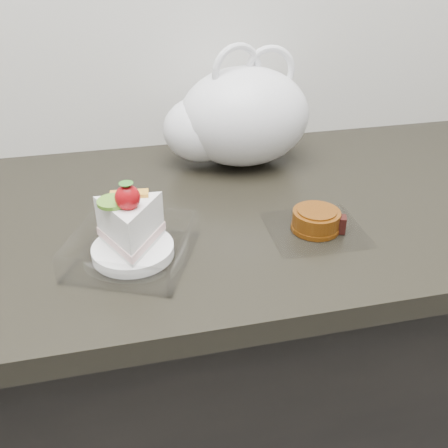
% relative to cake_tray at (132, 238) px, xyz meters
% --- Properties ---
extents(counter, '(2.04, 0.64, 0.90)m').
position_rel_cake_tray_xyz_m(counter, '(0.05, 0.14, -0.48)').
color(counter, black).
rests_on(counter, ground).
extents(cake_tray, '(0.22, 0.22, 0.13)m').
position_rel_cake_tray_xyz_m(cake_tray, '(0.00, 0.00, 0.00)').
color(cake_tray, white).
rests_on(cake_tray, counter).
extents(mooncake_wrap, '(0.16, 0.15, 0.04)m').
position_rel_cake_tray_xyz_m(mooncake_wrap, '(0.30, 0.01, -0.02)').
color(mooncake_wrap, white).
rests_on(mooncake_wrap, counter).
extents(plastic_bag, '(0.32, 0.24, 0.25)m').
position_rel_cake_tray_xyz_m(plastic_bag, '(0.24, 0.31, 0.06)').
color(plastic_bag, white).
rests_on(plastic_bag, counter).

